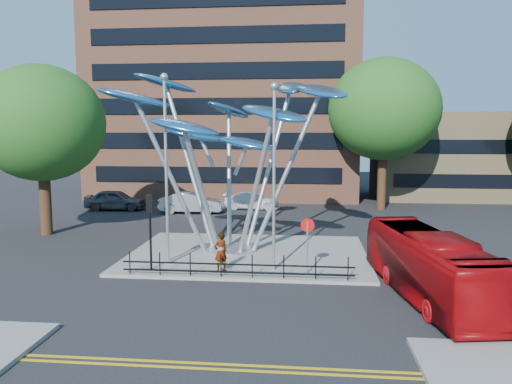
# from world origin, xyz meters

# --- Properties ---
(ground) EXTENTS (120.00, 120.00, 0.00)m
(ground) POSITION_xyz_m (0.00, 0.00, 0.00)
(ground) COLOR black
(ground) RESTS_ON ground
(traffic_island) EXTENTS (12.00, 9.00, 0.15)m
(traffic_island) POSITION_xyz_m (-1.00, 6.00, 0.07)
(traffic_island) COLOR slate
(traffic_island) RESTS_ON ground
(double_yellow_near) EXTENTS (40.00, 0.12, 0.01)m
(double_yellow_near) POSITION_xyz_m (0.00, -6.00, 0.01)
(double_yellow_near) COLOR gold
(double_yellow_near) RESTS_ON ground
(double_yellow_far) EXTENTS (40.00, 0.12, 0.01)m
(double_yellow_far) POSITION_xyz_m (0.00, -6.30, 0.01)
(double_yellow_far) COLOR gold
(double_yellow_far) RESTS_ON ground
(brick_tower) EXTENTS (25.00, 15.00, 30.00)m
(brick_tower) POSITION_xyz_m (-6.00, 32.00, 15.00)
(brick_tower) COLOR #985C42
(brick_tower) RESTS_ON ground
(low_building_near) EXTENTS (15.00, 8.00, 8.00)m
(low_building_near) POSITION_xyz_m (16.00, 30.00, 4.00)
(low_building_near) COLOR tan
(low_building_near) RESTS_ON ground
(tree_right) EXTENTS (8.80, 8.80, 12.11)m
(tree_right) POSITION_xyz_m (8.00, 22.00, 8.04)
(tree_right) COLOR black
(tree_right) RESTS_ON ground
(tree_left) EXTENTS (7.60, 7.60, 10.32)m
(tree_left) POSITION_xyz_m (-14.00, 10.00, 6.79)
(tree_left) COLOR black
(tree_left) RESTS_ON ground
(leaf_sculpture) EXTENTS (12.72, 9.54, 9.51)m
(leaf_sculpture) POSITION_xyz_m (-2.07, 6.68, 6.87)
(leaf_sculpture) COLOR #9EA0A5
(leaf_sculpture) RESTS_ON traffic_island
(street_lamp_left) EXTENTS (0.36, 0.36, 8.80)m
(street_lamp_left) POSITION_xyz_m (-4.50, 3.50, 5.36)
(street_lamp_left) COLOR #9EA0A5
(street_lamp_left) RESTS_ON traffic_island
(street_lamp_right) EXTENTS (0.36, 0.36, 8.30)m
(street_lamp_right) POSITION_xyz_m (0.50, 3.00, 5.09)
(street_lamp_right) COLOR #9EA0A5
(street_lamp_right) RESTS_ON traffic_island
(traffic_light_island) EXTENTS (0.28, 0.18, 3.42)m
(traffic_light_island) POSITION_xyz_m (-5.00, 2.50, 2.61)
(traffic_light_island) COLOR black
(traffic_light_island) RESTS_ON traffic_island
(no_entry_sign_island) EXTENTS (0.60, 0.10, 2.45)m
(no_entry_sign_island) POSITION_xyz_m (2.00, 2.52, 1.82)
(no_entry_sign_island) COLOR #9EA0A5
(no_entry_sign_island) RESTS_ON traffic_island
(pedestrian_railing_front) EXTENTS (10.00, 0.06, 1.00)m
(pedestrian_railing_front) POSITION_xyz_m (-1.00, 1.70, 0.55)
(pedestrian_railing_front) COLOR black
(pedestrian_railing_front) RESTS_ON traffic_island
(red_bus) EXTENTS (3.62, 9.44, 2.57)m
(red_bus) POSITION_xyz_m (6.60, 0.22, 1.28)
(red_bus) COLOR #98070A
(red_bus) RESTS_ON ground
(pedestrian) EXTENTS (0.76, 0.73, 1.76)m
(pedestrian) POSITION_xyz_m (-1.82, 2.50, 1.03)
(pedestrian) COLOR gray
(pedestrian) RESTS_ON traffic_island
(parked_car_left) EXTENTS (4.95, 2.23, 1.65)m
(parked_car_left) POSITION_xyz_m (-13.39, 19.68, 0.83)
(parked_car_left) COLOR #46484E
(parked_car_left) RESTS_ON ground
(parked_car_mid) EXTENTS (4.98, 2.02, 1.61)m
(parked_car_mid) POSITION_xyz_m (-6.98, 18.81, 0.80)
(parked_car_mid) COLOR #AAACB2
(parked_car_mid) RESTS_ON ground
(parked_car_right) EXTENTS (4.66, 2.08, 1.33)m
(parked_car_right) POSITION_xyz_m (-2.48, 21.36, 0.66)
(parked_car_right) COLOR white
(parked_car_right) RESTS_ON ground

